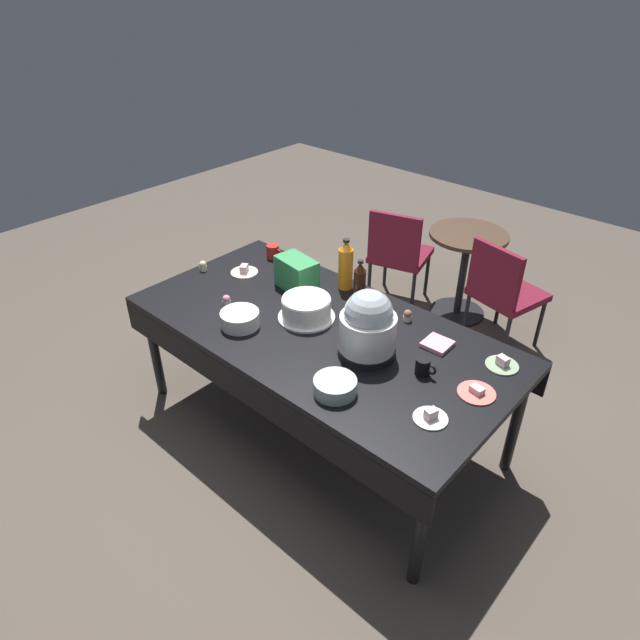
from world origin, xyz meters
The scene contains 23 objects.
ground centered at (0.00, 0.00, 0.00)m, with size 9.00×9.00×0.00m, color brown.
potluck_table centered at (0.00, 0.00, 0.69)m, with size 2.20×1.10×0.75m.
frosted_layer_cake centered at (-0.12, 0.02, 0.81)m, with size 0.33×0.33×0.13m.
slow_cooker centered at (0.34, -0.02, 0.92)m, with size 0.30×0.30×0.37m.
glass_salad_bowl centered at (0.42, -0.36, 0.79)m, with size 0.21×0.21×0.07m, color #B2C6BC.
ceramic_snack_bowl centered at (-0.34, -0.28, 0.79)m, with size 0.22×0.22×0.09m, color silver.
dessert_plate_sage centered at (0.92, 0.36, 0.76)m, with size 0.17×0.17×0.06m.
dessert_plate_coral centered at (0.93, 0.08, 0.76)m, with size 0.18×0.18×0.04m.
dessert_plate_white centered at (0.86, -0.21, 0.76)m, with size 0.16×0.16×0.06m.
dessert_plate_cream centered at (-0.80, 0.14, 0.76)m, with size 0.18×0.18×0.06m.
cupcake_rose centered at (-0.57, -0.19, 0.78)m, with size 0.05×0.05×0.07m.
cupcake_lemon centered at (0.32, 0.39, 0.78)m, with size 0.05×0.05×0.07m.
cupcake_mint centered at (-1.02, -0.01, 0.78)m, with size 0.05×0.05×0.07m.
soda_bottle_cola centered at (-0.01, 0.36, 0.88)m, with size 0.07×0.07×0.28m.
soda_bottle_orange_juice centered at (-0.19, 0.44, 0.90)m, with size 0.09×0.09×0.33m.
coffee_mug_olive centered at (0.23, 0.23, 0.80)m, with size 0.12×0.07×0.09m.
coffee_mug_red centered at (-0.82, 0.43, 0.80)m, with size 0.13×0.09×0.09m.
coffee_mug_black centered at (0.65, 0.04, 0.79)m, with size 0.11×0.07×0.09m.
soda_carton centered at (-0.40, 0.23, 0.85)m, with size 0.26×0.16×0.20m, color #338C4C.
paper_napkin_stack centered at (0.58, 0.29, 0.76)m, with size 0.14×0.14×0.02m, color pink.
maroon_chair_left centered at (-0.53, 1.53, 0.49)m, with size 0.54×0.54×0.85m.
maroon_chair_right centered at (0.38, 1.53, 0.49)m, with size 0.53×0.53×0.85m.
round_cafe_table centered at (-0.05, 1.75, 0.50)m, with size 0.60×0.60×0.72m.
Camera 1 is at (1.73, -1.92, 2.49)m, focal length 31.39 mm.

